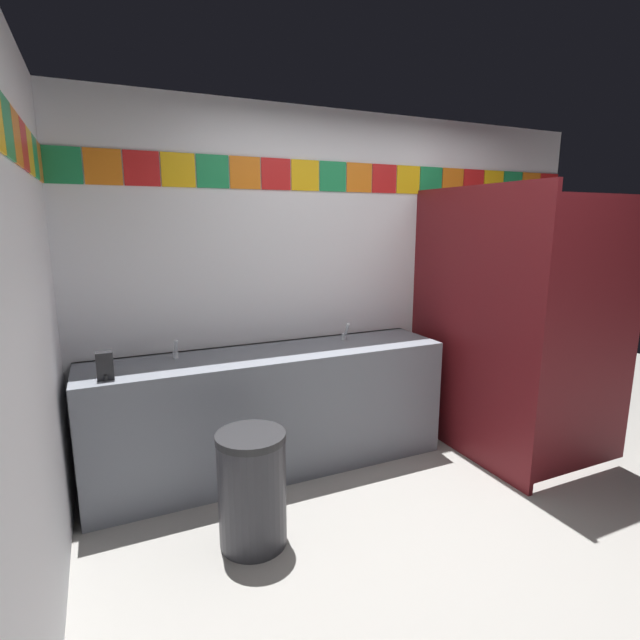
# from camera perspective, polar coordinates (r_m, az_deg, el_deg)

# --- Properties ---
(ground_plane) EXTENTS (9.31, 9.31, 0.00)m
(ground_plane) POSITION_cam_1_polar(r_m,az_deg,el_deg) (3.11, 19.05, -23.11)
(ground_plane) COLOR gray
(wall_back) EXTENTS (4.23, 0.09, 2.54)m
(wall_back) POSITION_cam_1_polar(r_m,az_deg,el_deg) (3.88, 4.14, 4.72)
(wall_back) COLOR silver
(wall_back) RESTS_ON ground_plane
(wall_side) EXTENTS (0.09, 3.08, 2.54)m
(wall_side) POSITION_cam_1_polar(r_m,az_deg,el_deg) (1.88, -33.17, -4.41)
(wall_side) COLOR silver
(wall_side) RESTS_ON ground_plane
(vanity_counter) EXTENTS (2.48, 0.57, 0.86)m
(vanity_counter) POSITION_cam_1_polar(r_m,az_deg,el_deg) (3.47, -5.67, -10.48)
(vanity_counter) COLOR slate
(vanity_counter) RESTS_ON ground_plane
(faucet_left) EXTENTS (0.04, 0.10, 0.14)m
(faucet_left) POSITION_cam_1_polar(r_m,az_deg,el_deg) (3.28, -16.68, -3.57)
(faucet_left) COLOR silver
(faucet_left) RESTS_ON vanity_counter
(faucet_right) EXTENTS (0.04, 0.10, 0.14)m
(faucet_right) POSITION_cam_1_polar(r_m,az_deg,el_deg) (3.64, 2.99, -1.60)
(faucet_right) COLOR silver
(faucet_right) RESTS_ON vanity_counter
(soap_dispenser) EXTENTS (0.09, 0.09, 0.16)m
(soap_dispenser) POSITION_cam_1_polar(r_m,az_deg,el_deg) (3.00, -24.08, -4.96)
(soap_dispenser) COLOR black
(soap_dispenser) RESTS_ON vanity_counter
(stall_divider) EXTENTS (0.92, 1.34, 1.98)m
(stall_divider) POSITION_cam_1_polar(r_m,az_deg,el_deg) (3.62, 21.79, -1.18)
(stall_divider) COLOR maroon
(stall_divider) RESTS_ON ground_plane
(toilet) EXTENTS (0.39, 0.49, 0.74)m
(toilet) POSITION_cam_1_polar(r_m,az_deg,el_deg) (4.36, 19.08, -8.31)
(toilet) COLOR white
(toilet) RESTS_ON ground_plane
(trash_bin) EXTENTS (0.37, 0.37, 0.64)m
(trash_bin) POSITION_cam_1_polar(r_m,az_deg,el_deg) (2.78, -8.02, -19.16)
(trash_bin) COLOR #333338
(trash_bin) RESTS_ON ground_plane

